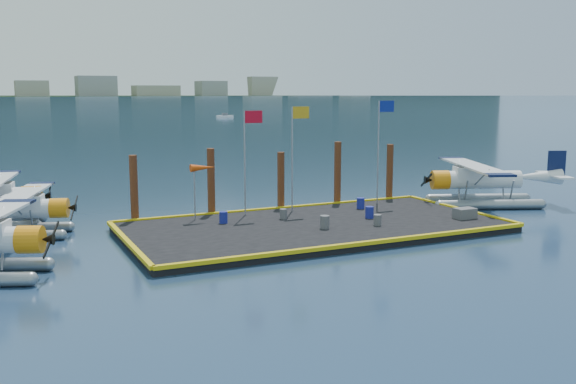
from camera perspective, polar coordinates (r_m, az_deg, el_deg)
name	(u,v)px	position (r m, az deg, el deg)	size (l,w,h in m)	color
ground	(314,231)	(34.83, 2.33, -3.48)	(4000.00, 4000.00, 0.00)	navy
dock	(314,227)	(34.78, 2.34, -3.15)	(20.00, 10.00, 0.40)	black
dock_bumpers	(314,222)	(34.72, 2.34, -2.69)	(20.25, 10.25, 0.18)	gold
far_backdrop	(90,90)	(1786.04, -17.22, 8.66)	(3050.00, 2050.00, 810.00)	black
seaplane_b	(17,212)	(36.01, -22.97, -1.63)	(7.93, 8.48, 3.04)	gray
seaplane_d	(479,182)	(43.73, 16.59, 0.83)	(9.51, 10.05, 3.65)	gray
drum_0	(223,217)	(34.98, -5.76, -2.26)	(0.45, 0.45, 0.63)	navy
drum_1	(377,220)	(34.56, 7.96, -2.48)	(0.41, 0.41, 0.58)	#525257
drum_2	(369,212)	(36.47, 7.25, -1.80)	(0.47, 0.47, 0.66)	navy
drum_3	(325,222)	(33.51, 3.28, -2.68)	(0.48, 0.48, 0.68)	#525257
drum_4	(361,203)	(39.30, 6.47, -1.00)	(0.47, 0.47, 0.67)	navy
drum_5	(283,214)	(35.92, -0.41, -1.97)	(0.41, 0.41, 0.57)	#525257
crate	(465,213)	(37.43, 15.44, -1.84)	(1.18, 0.78, 0.59)	#525257
flagpole_red	(248,146)	(36.64, -3.58, 4.09)	(1.14, 0.08, 6.00)	gray
flagpole_yellow	(295,142)	(37.83, 0.65, 4.44)	(1.14, 0.08, 6.20)	gray
flagpole_blue	(381,136)	(40.79, 8.28, 4.92)	(1.14, 0.08, 6.50)	gray
windsock	(202,169)	(35.85, -7.62, 2.04)	(1.40, 0.44, 3.12)	gray
piling_0	(134,191)	(36.68, -13.52, 0.09)	(0.44, 0.44, 4.00)	#472214
piling_1	(211,184)	(37.82, -6.84, 0.70)	(0.44, 0.44, 4.20)	#472214
piling_2	(281,183)	(39.48, -0.63, 0.82)	(0.44, 0.44, 3.80)	#472214
piling_3	(338,175)	(41.25, 4.42, 1.49)	(0.44, 0.44, 4.30)	#472214
piling_4	(390,174)	(43.38, 9.02, 1.58)	(0.44, 0.44, 4.00)	#472214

